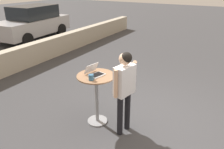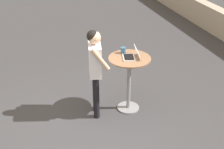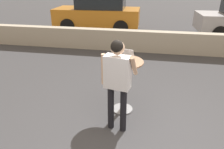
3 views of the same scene
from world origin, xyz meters
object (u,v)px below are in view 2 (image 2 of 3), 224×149
(coffee_mug, at_px, (123,50))
(standing_person, at_px, (95,63))
(cafe_table, at_px, (129,74))
(laptop, at_px, (132,55))

(coffee_mug, distance_m, standing_person, 0.62)
(cafe_table, height_order, standing_person, standing_person)
(cafe_table, distance_m, standing_person, 0.69)
(laptop, bearing_deg, standing_person, -92.29)
(standing_person, bearing_deg, coffee_mug, 110.00)
(cafe_table, relative_size, coffee_mug, 7.89)
(cafe_table, relative_size, standing_person, 0.65)
(cafe_table, height_order, coffee_mug, coffee_mug)
(laptop, height_order, coffee_mug, laptop)
(laptop, distance_m, coffee_mug, 0.25)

